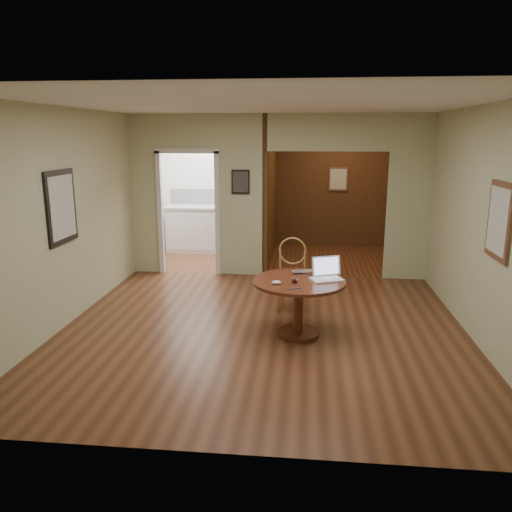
# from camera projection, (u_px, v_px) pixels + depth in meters

# --- Properties ---
(floor) EXTENTS (5.00, 5.00, 0.00)m
(floor) POSITION_uv_depth(u_px,v_px,m) (263.00, 330.00, 6.19)
(floor) COLOR #4B2615
(floor) RESTS_ON ground
(room_shell) EXTENTS (5.20, 7.50, 5.00)m
(room_shell) POSITION_uv_depth(u_px,v_px,m) (253.00, 196.00, 8.93)
(room_shell) COLOR white
(room_shell) RESTS_ON ground
(dining_table) EXTENTS (1.10, 1.10, 0.69)m
(dining_table) POSITION_uv_depth(u_px,v_px,m) (299.00, 295.00, 5.92)
(dining_table) COLOR #602918
(dining_table) RESTS_ON ground
(chair) EXTENTS (0.46, 0.46, 1.00)m
(chair) POSITION_uv_depth(u_px,v_px,m) (291.00, 270.00, 6.83)
(chair) COLOR #AA843C
(chair) RESTS_ON ground
(open_laptop) EXTENTS (0.43, 0.43, 0.25)m
(open_laptop) POSITION_uv_depth(u_px,v_px,m) (326.00, 273.00, 5.94)
(open_laptop) COLOR white
(open_laptop) RESTS_ON dining_table
(closed_laptop) EXTENTS (0.38, 0.30, 0.03)m
(closed_laptop) POSITION_uv_depth(u_px,v_px,m) (306.00, 273.00, 6.15)
(closed_laptop) COLOR #AAA9AE
(closed_laptop) RESTS_ON dining_table
(mouse) EXTENTS (0.12, 0.07, 0.05)m
(mouse) POSITION_uv_depth(u_px,v_px,m) (276.00, 283.00, 5.71)
(mouse) COLOR white
(mouse) RESTS_ON dining_table
(wine_glass) EXTENTS (0.09, 0.09, 0.10)m
(wine_glass) POSITION_uv_depth(u_px,v_px,m) (295.00, 279.00, 5.77)
(wine_glass) COLOR white
(wine_glass) RESTS_ON dining_table
(pen) EXTENTS (0.13, 0.06, 0.01)m
(pen) POSITION_uv_depth(u_px,v_px,m) (295.00, 289.00, 5.54)
(pen) COLOR navy
(pen) RESTS_ON dining_table
(kitchen_cabinet) EXTENTS (2.06, 0.60, 0.94)m
(kitchen_cabinet) POSITION_uv_depth(u_px,v_px,m) (216.00, 229.00, 10.28)
(kitchen_cabinet) COLOR white
(kitchen_cabinet) RESTS_ON ground
(grocery_bag) EXTENTS (0.38, 0.34, 0.33)m
(grocery_bag) POSITION_uv_depth(u_px,v_px,m) (243.00, 199.00, 10.07)
(grocery_bag) COLOR beige
(grocery_bag) RESTS_ON kitchen_cabinet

